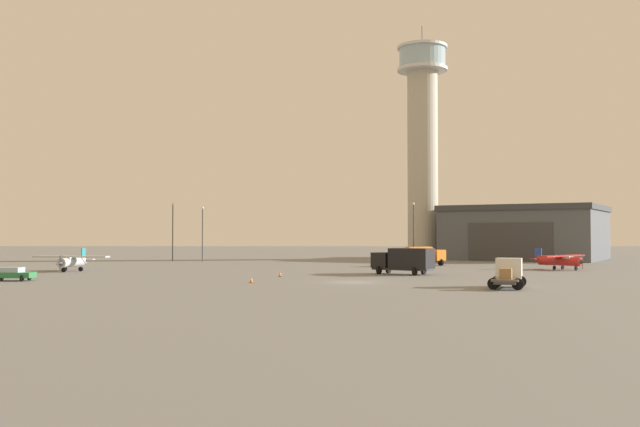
{
  "coord_description": "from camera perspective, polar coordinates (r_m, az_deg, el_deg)",
  "views": [
    {
      "loc": [
        -2.67,
        -69.22,
        4.76
      ],
      "look_at": [
        -3.38,
        17.31,
        7.26
      ],
      "focal_mm": 39.44,
      "sensor_mm": 36.0,
      "label": 1
    }
  ],
  "objects": [
    {
      "name": "truck_box_black",
      "position": [
        82.97,
        6.84,
        -3.75
      ],
      "size": [
        7.39,
        6.12,
        3.07
      ],
      "rotation": [
        0.0,
        0.0,
        2.55
      ],
      "color": "#38383D",
      "rests_on": "ground_plane"
    },
    {
      "name": "traffic_cone_near_left",
      "position": [
        78.34,
        -3.25,
        -4.93
      ],
      "size": [
        0.36,
        0.36,
        0.58
      ],
      "color": "black",
      "rests_on": "ground_plane"
    },
    {
      "name": "airplane_silver",
      "position": [
        94.64,
        -19.44,
        -3.64
      ],
      "size": [
        9.71,
        7.62,
        2.86
      ],
      "rotation": [
        0.0,
        0.0,
        4.62
      ],
      "color": "#B7BABF",
      "rests_on": "ground_plane"
    },
    {
      "name": "traffic_cone_near_right",
      "position": [
        68.69,
        -5.6,
        -5.39
      ],
      "size": [
        0.36,
        0.36,
        0.56
      ],
      "color": "black",
      "rests_on": "ground_plane"
    },
    {
      "name": "light_post_north",
      "position": [
        122.52,
        -9.51,
        -1.26
      ],
      "size": [
        0.44,
        0.44,
        9.44
      ],
      "color": "#38383D",
      "rests_on": "ground_plane"
    },
    {
      "name": "truck_fuel_tanker_orange",
      "position": [
        105.18,
        8.4,
        -3.36
      ],
      "size": [
        6.84,
        5.92,
        2.87
      ],
      "rotation": [
        0.0,
        0.0,
        0.65
      ],
      "color": "#38383D",
      "rests_on": "ground_plane"
    },
    {
      "name": "hangar",
      "position": [
        136.78,
        16.37,
        -1.51
      ],
      "size": [
        35.49,
        34.48,
        9.89
      ],
      "rotation": [
        0.0,
        0.0,
        -2.08
      ],
      "color": "#4C5159",
      "rests_on": "ground_plane"
    },
    {
      "name": "light_post_east",
      "position": [
        118.02,
        7.59,
        -1.11
      ],
      "size": [
        0.44,
        0.44,
        9.98
      ],
      "color": "#38383D",
      "rests_on": "ground_plane"
    },
    {
      "name": "control_tower",
      "position": [
        136.51,
        8.32,
        6.03
      ],
      "size": [
        9.57,
        9.57,
        44.79
      ],
      "color": "#B2AD9E",
      "rests_on": "ground_plane"
    },
    {
      "name": "light_post_west",
      "position": [
        126.2,
        -11.86,
        -1.06
      ],
      "size": [
        0.44,
        0.44,
        10.25
      ],
      "color": "#38383D",
      "rests_on": "ground_plane"
    },
    {
      "name": "airplane_red",
      "position": [
        98.16,
        18.83,
        -3.58
      ],
      "size": [
        8.05,
        7.57,
        2.83
      ],
      "rotation": [
        0.0,
        0.0,
        5.44
      ],
      "color": "red",
      "rests_on": "ground_plane"
    },
    {
      "name": "ground_plane",
      "position": [
        69.43,
        2.69,
        -5.59
      ],
      "size": [
        400.0,
        400.0,
        0.0
      ],
      "primitive_type": "plane",
      "color": "slate"
    },
    {
      "name": "car_green",
      "position": [
        77.8,
        -23.76,
        -4.48
      ],
      "size": [
        4.38,
        2.39,
        1.37
      ],
      "rotation": [
        0.0,
        0.0,
        6.25
      ],
      "color": "#287A42",
      "rests_on": "ground_plane"
    },
    {
      "name": "truck_flatbed_white",
      "position": [
        64.39,
        15.01,
        -4.73
      ],
      "size": [
        4.13,
        6.04,
        2.58
      ],
      "rotation": [
        0.0,
        0.0,
        1.24
      ],
      "color": "#38383D",
      "rests_on": "ground_plane"
    }
  ]
}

